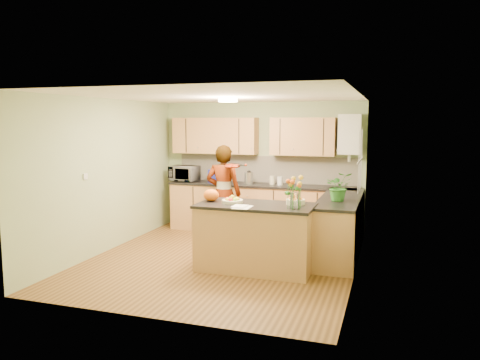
% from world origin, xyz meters
% --- Properties ---
extents(floor, '(4.50, 4.50, 0.00)m').
position_xyz_m(floor, '(0.00, 0.00, 0.00)').
color(floor, '#543718').
rests_on(floor, ground).
extents(ceiling, '(4.00, 4.50, 0.02)m').
position_xyz_m(ceiling, '(0.00, 0.00, 2.50)').
color(ceiling, white).
rests_on(ceiling, wall_back).
extents(wall_back, '(4.00, 0.02, 2.50)m').
position_xyz_m(wall_back, '(0.00, 2.25, 1.25)').
color(wall_back, '#98A878').
rests_on(wall_back, floor).
extents(wall_front, '(4.00, 0.02, 2.50)m').
position_xyz_m(wall_front, '(0.00, -2.25, 1.25)').
color(wall_front, '#98A878').
rests_on(wall_front, floor).
extents(wall_left, '(0.02, 4.50, 2.50)m').
position_xyz_m(wall_left, '(-2.00, 0.00, 1.25)').
color(wall_left, '#98A878').
rests_on(wall_left, floor).
extents(wall_right, '(0.02, 4.50, 2.50)m').
position_xyz_m(wall_right, '(2.00, 0.00, 1.25)').
color(wall_right, '#98A878').
rests_on(wall_right, floor).
extents(back_counter, '(3.64, 0.62, 0.94)m').
position_xyz_m(back_counter, '(0.10, 1.95, 0.47)').
color(back_counter, '#A47441').
rests_on(back_counter, floor).
extents(right_counter, '(0.62, 2.24, 0.94)m').
position_xyz_m(right_counter, '(1.70, 0.85, 0.47)').
color(right_counter, '#A47441').
rests_on(right_counter, floor).
extents(splashback, '(3.60, 0.02, 0.52)m').
position_xyz_m(splashback, '(0.10, 2.23, 1.20)').
color(splashback, beige).
rests_on(splashback, back_counter).
extents(upper_cabinets, '(3.20, 0.34, 0.70)m').
position_xyz_m(upper_cabinets, '(-0.18, 2.08, 1.85)').
color(upper_cabinets, '#A47441').
rests_on(upper_cabinets, wall_back).
extents(boiler, '(0.40, 0.30, 0.86)m').
position_xyz_m(boiler, '(1.70, 2.09, 1.90)').
color(boiler, silver).
rests_on(boiler, wall_back).
extents(window_right, '(0.01, 1.30, 1.05)m').
position_xyz_m(window_right, '(1.99, 0.60, 1.55)').
color(window_right, silver).
rests_on(window_right, wall_right).
extents(light_switch, '(0.02, 0.09, 0.09)m').
position_xyz_m(light_switch, '(-1.99, -0.60, 1.30)').
color(light_switch, silver).
rests_on(light_switch, wall_left).
extents(ceiling_lamp, '(0.30, 0.30, 0.07)m').
position_xyz_m(ceiling_lamp, '(0.00, 0.30, 2.46)').
color(ceiling_lamp, '#FFEABF').
rests_on(ceiling_lamp, ceiling).
extents(peninsula_island, '(1.67, 0.85, 0.96)m').
position_xyz_m(peninsula_island, '(0.61, -0.25, 0.48)').
color(peninsula_island, '#A47441').
rests_on(peninsula_island, floor).
extents(fruit_dish, '(0.31, 0.31, 0.11)m').
position_xyz_m(fruit_dish, '(0.26, -0.25, 1.00)').
color(fruit_dish, beige).
rests_on(fruit_dish, peninsula_island).
extents(orange_bowl, '(0.26, 0.26, 0.15)m').
position_xyz_m(orange_bowl, '(1.16, -0.10, 1.02)').
color(orange_bowl, beige).
rests_on(orange_bowl, peninsula_island).
extents(flower_vase, '(0.26, 0.26, 0.49)m').
position_xyz_m(flower_vase, '(1.21, -0.43, 1.28)').
color(flower_vase, silver).
rests_on(flower_vase, peninsula_island).
extents(orange_bag, '(0.28, 0.26, 0.18)m').
position_xyz_m(orange_bag, '(-0.09, -0.20, 1.04)').
color(orange_bag, orange).
rests_on(orange_bag, peninsula_island).
extents(papers, '(0.23, 0.31, 0.01)m').
position_xyz_m(papers, '(0.51, -0.55, 0.96)').
color(papers, white).
rests_on(papers, peninsula_island).
extents(violinist, '(0.65, 0.44, 1.73)m').
position_xyz_m(violinist, '(-0.35, 1.06, 0.86)').
color(violinist, tan).
rests_on(violinist, floor).
extents(violin, '(0.63, 0.54, 0.16)m').
position_xyz_m(violin, '(-0.15, 0.84, 1.38)').
color(violin, '#540C05').
rests_on(violin, violinist).
extents(microwave, '(0.59, 0.44, 0.30)m').
position_xyz_m(microwave, '(-1.52, 1.94, 1.09)').
color(microwave, silver).
rests_on(microwave, back_counter).
extents(blue_box, '(0.35, 0.28, 0.25)m').
position_xyz_m(blue_box, '(-0.81, 1.97, 1.07)').
color(blue_box, navy).
rests_on(blue_box, back_counter).
extents(kettle, '(0.16, 0.16, 0.30)m').
position_xyz_m(kettle, '(-0.15, 1.91, 1.06)').
color(kettle, '#BBBCC0').
rests_on(kettle, back_counter).
extents(jar_cream, '(0.12, 0.12, 0.16)m').
position_xyz_m(jar_cream, '(0.29, 2.00, 1.02)').
color(jar_cream, beige).
rests_on(jar_cream, back_counter).
extents(jar_white, '(0.10, 0.10, 0.16)m').
position_xyz_m(jar_white, '(0.45, 1.94, 1.02)').
color(jar_white, silver).
rests_on(jar_white, back_counter).
extents(potted_plant, '(0.48, 0.44, 0.44)m').
position_xyz_m(potted_plant, '(1.70, 0.48, 1.16)').
color(potted_plant, '#2A6D24').
rests_on(potted_plant, right_counter).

